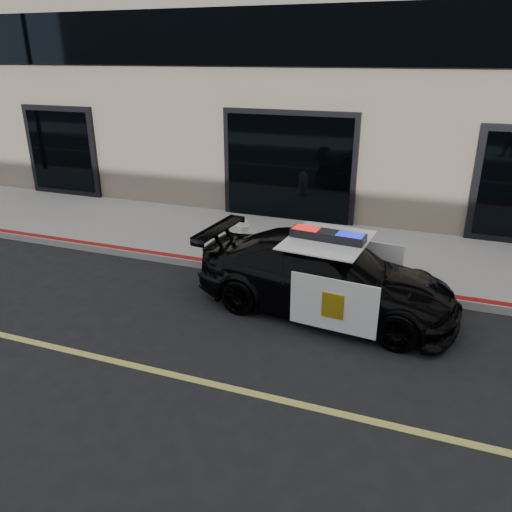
% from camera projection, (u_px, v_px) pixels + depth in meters
% --- Properties ---
extents(ground, '(120.00, 120.00, 0.00)m').
position_uv_depth(ground, '(208.00, 383.00, 6.72)').
color(ground, black).
rests_on(ground, ground).
extents(sidewalk_n, '(60.00, 3.50, 0.15)m').
position_uv_depth(sidewalk_n, '(307.00, 247.00, 11.26)').
color(sidewalk_n, gray).
rests_on(sidewalk_n, ground).
extents(police_car, '(2.64, 4.75, 1.45)m').
position_uv_depth(police_car, '(326.00, 276.00, 8.41)').
color(police_car, black).
rests_on(police_car, ground).
extents(fire_hydrant, '(0.33, 0.46, 0.73)m').
position_uv_depth(fire_hydrant, '(243.00, 236.00, 10.74)').
color(fire_hydrant, white).
rests_on(fire_hydrant, sidewalk_n).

